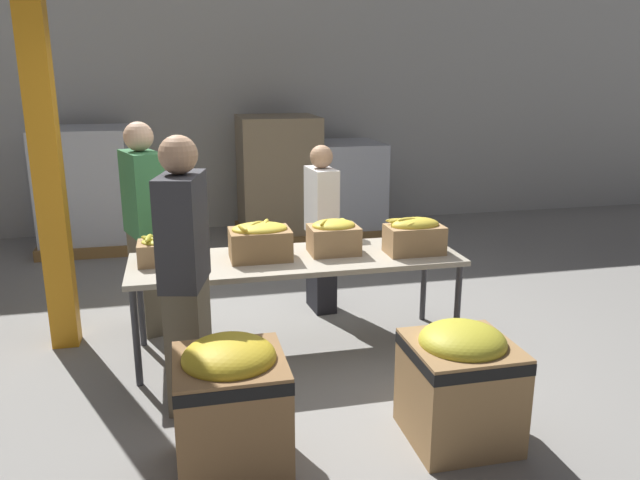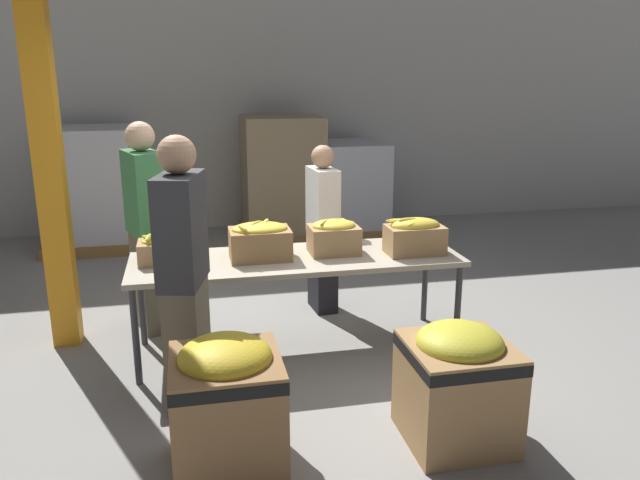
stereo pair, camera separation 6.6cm
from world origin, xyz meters
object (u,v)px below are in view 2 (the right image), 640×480
donation_bin_1 (457,380)px  volunteer_1 (147,230)px  sorting_table (297,263)px  donation_bin_0 (227,401)px  pallet_stack_2 (91,189)px  banana_box_1 (260,240)px  support_pillar (41,91)px  volunteer_2 (184,277)px  volunteer_0 (323,230)px  banana_box_3 (415,235)px  banana_box_0 (167,248)px  banana_box_2 (334,236)px  pallet_stack_0 (282,179)px  pallet_stack_1 (346,189)px

donation_bin_1 → volunteer_1: bearing=131.0°
sorting_table → donation_bin_0: bearing=-114.0°
sorting_table → pallet_stack_2: 4.02m
banana_box_1 → support_pillar: size_ratio=0.11×
support_pillar → volunteer_2: bearing=-50.9°
volunteer_0 → donation_bin_0: 2.49m
sorting_table → banana_box_3: (0.92, -0.10, 0.20)m
volunteer_0 → volunteer_1: bearing=-90.1°
banana_box_0 → banana_box_2: bearing=-1.4°
donation_bin_0 → pallet_stack_0: (1.07, 4.87, 0.37)m
volunteer_2 → pallet_stack_0: 4.28m
volunteer_2 → support_pillar: (-0.96, 1.19, 1.12)m
donation_bin_0 → pallet_stack_2: 5.14m
banana_box_2 → volunteer_1: bearing=156.8°
banana_box_2 → support_pillar: size_ratio=0.10×
support_pillar → pallet_stack_2: (-0.15, 2.99, -1.27)m
volunteer_1 → support_pillar: (-0.67, -0.15, 1.13)m
sorting_table → banana_box_3: bearing=-6.0°
volunteer_1 → sorting_table: bearing=40.8°
donation_bin_0 → volunteer_0: bearing=65.4°
volunteer_1 → pallet_stack_1: bearing=120.4°
donation_bin_1 → volunteer_0: bearing=98.0°
sorting_table → banana_box_1: size_ratio=5.52×
banana_box_3 → donation_bin_0: 2.12m
banana_box_1 → donation_bin_1: size_ratio=0.62×
sorting_table → donation_bin_1: bearing=-64.3°
banana_box_2 → volunteer_2: 1.35m
volunteer_1 → banana_box_3: bearing=50.8°
banana_box_0 → sorting_table: bearing=-4.6°
volunteer_1 → pallet_stack_2: size_ratio=1.19×
volunteer_2 → support_pillar: size_ratio=0.44×
donation_bin_1 → pallet_stack_2: (-2.66, 4.96, 0.34)m
pallet_stack_1 → support_pillar: bearing=-136.2°
donation_bin_1 → banana_box_0: bearing=137.5°
volunteer_2 → donation_bin_1: volunteer_2 is taller
volunteer_0 → pallet_stack_2: 3.58m
volunteer_1 → pallet_stack_0: size_ratio=1.11×
donation_bin_0 → support_pillar: (-1.16, 1.96, 1.59)m
banana_box_3 → donation_bin_1: banana_box_3 is taller
banana_box_2 → donation_bin_0: 1.84m
banana_box_0 → banana_box_1: bearing=-4.8°
pallet_stack_0 → donation_bin_0: bearing=-102.4°
volunteer_2 → pallet_stack_0: bearing=-3.7°
banana_box_1 → donation_bin_1: (0.97, -1.47, -0.52)m
donation_bin_0 → pallet_stack_2: bearing=104.8°
banana_box_1 → volunteer_1: 1.08m
pallet_stack_1 → pallet_stack_2: bearing=179.5°
sorting_table → volunteer_2: bearing=-141.6°
sorting_table → pallet_stack_0: size_ratio=1.59×
banana_box_1 → banana_box_2: size_ratio=1.20×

